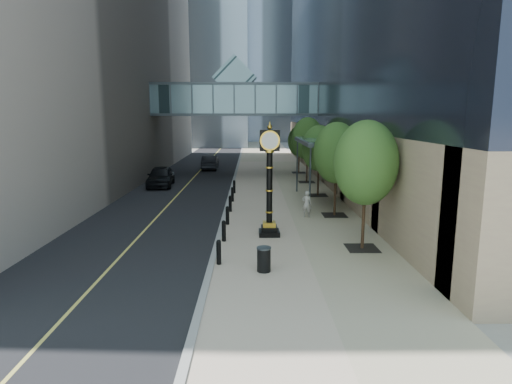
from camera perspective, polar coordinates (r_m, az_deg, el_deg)
The scene contains 14 objects.
ground at distance 16.61m, azimuth 4.28°, elevation -10.88°, with size 320.00×320.00×0.00m, color gray.
road at distance 56.05m, azimuth -6.40°, elevation 3.99°, with size 8.00×180.00×0.02m, color black.
sidewalk at distance 55.81m, azimuth 1.82°, elevation 4.05°, with size 8.00×180.00×0.06m, color tan.
curb at distance 55.78m, azimuth -2.30°, elevation 4.05°, with size 0.25×180.00×0.07m, color gray.
distant_tower_c at distance 138.10m, azimuth -2.73°, elevation 21.22°, with size 22.00×22.00×65.00m, color #A5BACF.
skywalk at distance 43.51m, azimuth -2.83°, elevation 12.45°, with size 17.00×4.20×5.80m.
entrance_canopy at distance 29.90m, azimuth 8.79°, elevation 6.65°, with size 3.00×8.00×4.38m.
bollard_row at distance 25.08m, azimuth -3.63°, elevation -2.41°, with size 0.20×16.20×0.90m.
street_trees at distance 30.96m, azimuth 8.68°, elevation 5.97°, with size 2.81×28.58×5.77m.
street_clock at distance 20.99m, azimuth 1.80°, elevation 0.47°, with size 1.04×1.04×5.46m.
trash_bin at distance 16.54m, azimuth 1.06°, elevation -9.06°, with size 0.52×0.52×0.90m, color black.
pedestrian at distance 25.33m, azimuth 6.78°, elevation -1.58°, with size 0.57×0.37×1.56m, color #B8B1A9.
car_near at distance 37.26m, azimuth -12.59°, elevation 2.07°, with size 2.02×5.02×1.71m, color black.
car_far at distance 48.30m, azimuth -6.13°, elevation 3.95°, with size 1.63×4.68×1.54m, color black.
Camera 1 is at (-1.39, -15.45, 5.95)m, focal length 30.00 mm.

